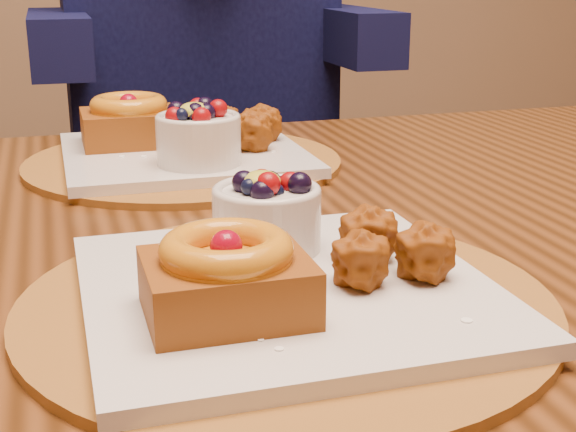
{
  "coord_description": "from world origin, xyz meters",
  "views": [
    {
      "loc": [
        -0.27,
        -0.7,
        0.99
      ],
      "look_at": [
        -0.1,
        -0.15,
        0.81
      ],
      "focal_mm": 50.0,
      "sensor_mm": 36.0,
      "label": 1
    }
  ],
  "objects_px": {
    "dining_table": "(224,292)",
    "place_setting_far": "(181,145)",
    "place_setting_near": "(282,276)",
    "chair_far": "(216,203)"
  },
  "relations": [
    {
      "from": "dining_table",
      "to": "place_setting_far",
      "type": "distance_m",
      "value": 0.24
    },
    {
      "from": "place_setting_far",
      "to": "chair_far",
      "type": "relative_size",
      "value": 0.42
    },
    {
      "from": "place_setting_far",
      "to": "chair_far",
      "type": "distance_m",
      "value": 0.74
    },
    {
      "from": "place_setting_near",
      "to": "chair_far",
      "type": "height_order",
      "value": "chair_far"
    },
    {
      "from": "chair_far",
      "to": "place_setting_near",
      "type": "bearing_deg",
      "value": -112.12
    },
    {
      "from": "dining_table",
      "to": "place_setting_near",
      "type": "xyz_separation_m",
      "value": [
        -0.0,
        -0.22,
        0.1
      ]
    },
    {
      "from": "dining_table",
      "to": "place_setting_far",
      "type": "height_order",
      "value": "place_setting_far"
    },
    {
      "from": "dining_table",
      "to": "place_setting_near",
      "type": "bearing_deg",
      "value": -90.62
    },
    {
      "from": "dining_table",
      "to": "chair_far",
      "type": "relative_size",
      "value": 1.76
    },
    {
      "from": "dining_table",
      "to": "place_setting_far",
      "type": "xyz_separation_m",
      "value": [
        -0.0,
        0.21,
        0.1
      ]
    }
  ]
}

